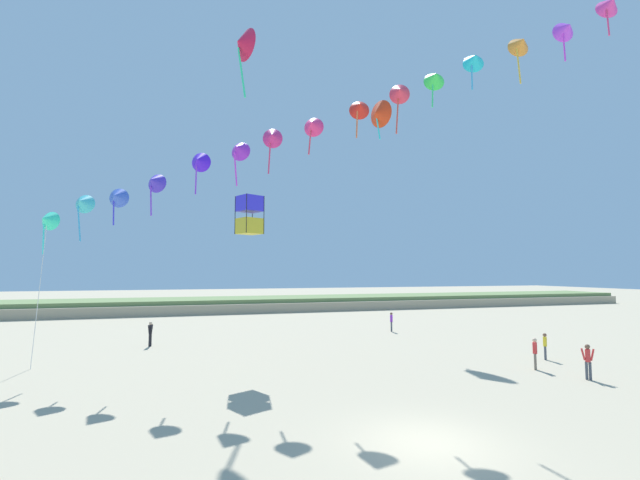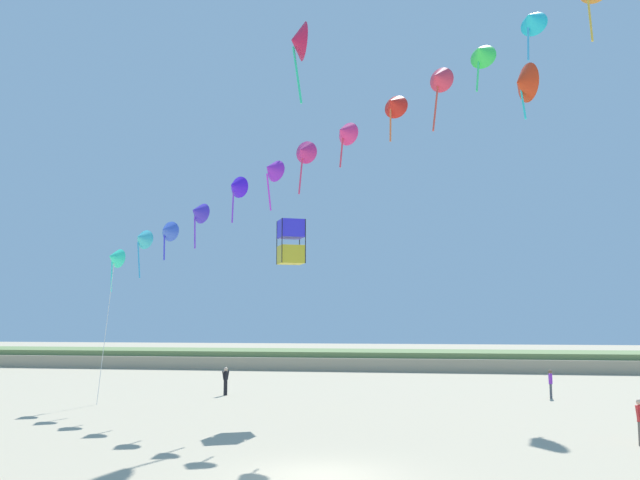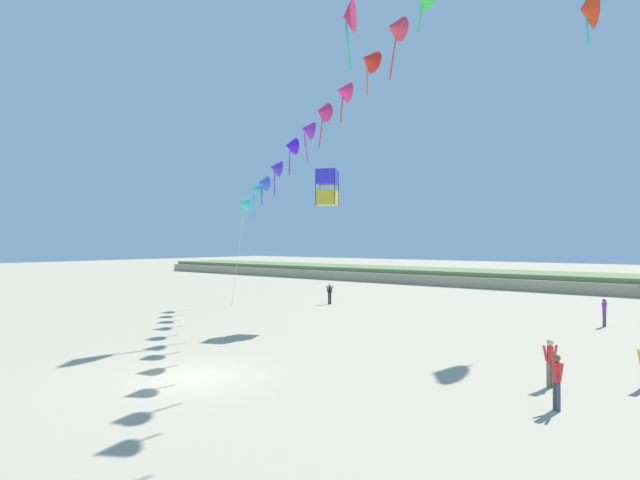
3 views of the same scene
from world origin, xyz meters
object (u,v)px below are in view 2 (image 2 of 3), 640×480
object	(u,v)px
person_far_right	(551,382)
large_kite_mid_trail	(297,41)
person_near_right	(226,379)
large_kite_low_lead	(522,82)
large_kite_high_solo	(291,242)
person_mid_center	(640,418)

from	to	relation	value
person_far_right	large_kite_mid_trail	distance (m)	24.41
person_near_right	large_kite_low_lead	size ratio (longest dim) A/B	0.46
person_near_right	large_kite_high_solo	distance (m)	12.08
large_kite_low_lead	person_near_right	bearing A→B (deg)	-174.01
large_kite_low_lead	large_kite_high_solo	bearing A→B (deg)	-142.76
person_mid_center	large_kite_high_solo	xyz separation A→B (m)	(-14.26, 5.88, 7.42)
person_mid_center	large_kite_mid_trail	size ratio (longest dim) A/B	0.35
person_far_right	large_kite_low_lead	world-z (taller)	large_kite_low_lead
person_near_right	person_far_right	world-z (taller)	person_near_right
person_near_right	large_kite_high_solo	size ratio (longest dim) A/B	0.77
large_kite_mid_trail	person_mid_center	bearing A→B (deg)	-30.36
person_far_right	large_kite_high_solo	distance (m)	18.03
person_near_right	large_kite_low_lead	distance (m)	25.95
large_kite_low_lead	large_kite_high_solo	distance (m)	19.23
person_near_right	person_far_right	xyz separation A→B (m)	(19.23, 1.64, -0.02)
person_near_right	large_kite_high_solo	bearing A→B (deg)	-53.43
large_kite_high_solo	person_far_right	bearing A→B (deg)	34.52
person_far_right	large_kite_mid_trail	size ratio (longest dim) A/B	0.35
person_far_right	large_kite_low_lead	distance (m)	18.33
person_mid_center	large_kite_high_solo	distance (m)	17.12
large_kite_mid_trail	large_kite_high_solo	bearing A→B (deg)	-84.31
person_mid_center	large_kite_low_lead	world-z (taller)	large_kite_low_lead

